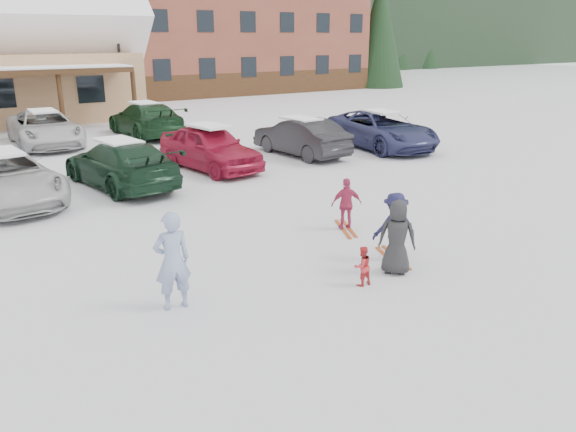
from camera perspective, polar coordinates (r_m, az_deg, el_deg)
ground at (r=10.94m, az=1.52°, el=-6.61°), size 160.00×160.00×0.00m
lamp_post at (r=34.32m, az=-16.74°, el=15.16°), size 0.50×0.25×5.87m
conifer_1 at (r=53.75m, az=9.33°, el=19.50°), size 4.84×4.84×11.22m
conifer_3 at (r=53.50m, az=-21.20°, el=17.37°), size 3.96×3.96×9.18m
conifer_4 at (r=67.18m, az=3.63°, el=19.57°), size 5.06×5.06×11.73m
adult_skier at (r=9.77m, az=-11.68°, el=-4.48°), size 0.67×0.46×1.76m
toddler_red at (r=10.70m, az=7.55°, el=-5.06°), size 0.38×0.30×0.78m
child_navy at (r=11.93m, az=10.78°, el=-1.05°), size 1.06×0.81×1.45m
skis_child_navy at (r=12.18m, az=10.59°, el=-4.22°), size 0.64×1.39×0.03m
child_magenta at (r=13.66m, az=5.97°, el=1.22°), size 0.81×0.59×1.28m
skis_child_magenta at (r=13.85m, az=5.88°, el=-1.26°), size 0.75×1.36×0.03m
bystander_dark at (r=11.23m, az=11.02°, el=-2.12°), size 0.86×0.87×1.51m
parked_car_2 at (r=17.68m, az=-26.96°, el=3.50°), size 3.02×5.50×1.46m
parked_car_3 at (r=18.28m, az=-16.67°, el=5.11°), size 2.77×5.26×1.45m
parked_car_4 at (r=20.03m, az=-7.94°, el=6.90°), size 2.53×4.78×1.55m
parked_car_5 at (r=22.23m, az=1.32°, el=8.03°), size 1.93×4.56×1.46m
parked_car_6 at (r=24.06m, az=9.44°, el=8.64°), size 3.00×5.72×1.53m
parked_car_10 at (r=26.37m, az=-23.47°, el=8.18°), size 2.53×5.43×1.50m
parked_car_11 at (r=27.48m, az=-14.26°, el=9.49°), size 2.41×5.45×1.56m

